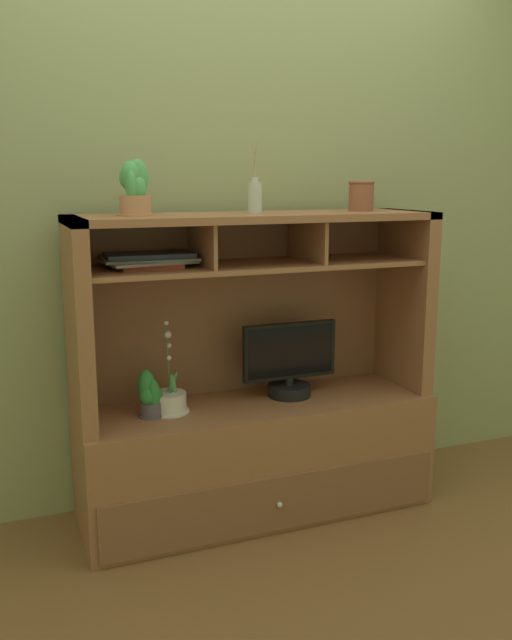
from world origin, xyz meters
TOP-DOWN VIEW (x-y plane):
  - floor_plane at (0.00, 0.00)m, footprint 6.00×6.00m
  - back_wall at (0.00, 0.27)m, footprint 6.00×0.02m
  - media_console at (0.00, 0.01)m, footprint 1.51×0.52m
  - tv_monitor at (0.16, 0.01)m, footprint 0.43×0.19m
  - potted_orchid at (-0.38, 0.00)m, footprint 0.16×0.16m
  - potted_fern at (-0.46, -0.02)m, footprint 0.10×0.10m
  - magazine_stack_left at (-0.44, 0.05)m, footprint 0.38×0.32m
  - diffuser_bottle at (-0.00, 0.01)m, footprint 0.06×0.06m
  - potted_succulent at (-0.49, 0.00)m, footprint 0.14×0.14m
  - ceramic_vase at (0.49, 0.01)m, footprint 0.11×0.11m

SIDE VIEW (x-z plane):
  - floor_plane at x=0.00m, z-range -0.02..0.00m
  - media_console at x=0.00m, z-range -0.25..1.05m
  - potted_orchid at x=-0.38m, z-range 0.35..0.73m
  - potted_fern at x=-0.46m, z-range 0.49..0.68m
  - tv_monitor at x=0.16m, z-range 0.47..0.80m
  - magazine_stack_left at x=-0.44m, z-range 1.09..1.15m
  - ceramic_vase at x=0.49m, z-range 1.29..1.42m
  - diffuser_bottle at x=0.00m, z-range 1.22..1.50m
  - potted_succulent at x=-0.49m, z-range 1.29..1.50m
  - back_wall at x=0.00m, z-range 0.00..2.80m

